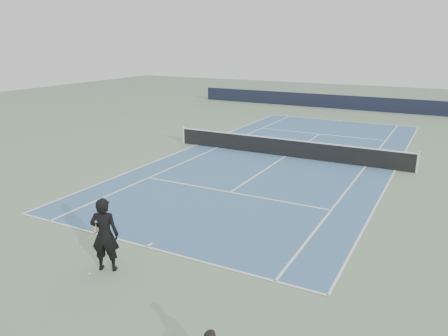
% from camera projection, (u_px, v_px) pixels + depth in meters
% --- Properties ---
extents(ground, '(80.00, 80.00, 0.00)m').
position_uv_depth(ground, '(285.00, 156.00, 23.09)').
color(ground, slate).
extents(court_surface, '(10.97, 23.77, 0.01)m').
position_uv_depth(court_surface, '(285.00, 156.00, 23.09)').
color(court_surface, '#3B678C').
rests_on(court_surface, ground).
extents(tennis_net, '(12.90, 0.10, 1.07)m').
position_uv_depth(tennis_net, '(286.00, 147.00, 22.94)').
color(tennis_net, silver).
rests_on(tennis_net, ground).
extents(windscreen_far, '(30.00, 0.25, 1.20)m').
position_uv_depth(windscreen_far, '(357.00, 103.00, 38.06)').
color(windscreen_far, black).
rests_on(windscreen_far, ground).
extents(tennis_player, '(0.93, 0.81, 2.05)m').
position_uv_depth(tennis_player, '(105.00, 234.00, 11.49)').
color(tennis_player, black).
rests_on(tennis_player, ground).
extents(tennis_ball, '(0.07, 0.07, 0.07)m').
position_uv_depth(tennis_ball, '(90.00, 274.00, 11.49)').
color(tennis_ball, '#D6E62F').
rests_on(tennis_ball, ground).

